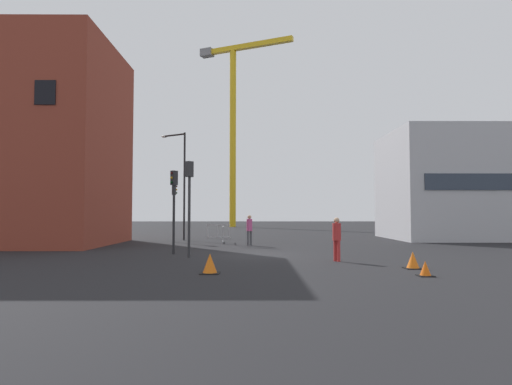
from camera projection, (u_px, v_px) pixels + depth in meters
The scene contains 15 objects.
ground at pixel (257, 255), 20.27m from camera, with size 160.00×160.00×0.00m, color black.
brick_building at pixel (28, 145), 27.06m from camera, with size 10.64×9.04×12.47m.
office_block at pixel (468, 185), 33.00m from camera, with size 11.93×8.50×8.12m.
construction_crane at pixel (234, 111), 61.84m from camera, with size 13.39×6.60×26.17m.
streetlamp_tall at pixel (181, 176), 31.59m from camera, with size 1.98×1.19×7.83m.
traffic_light_corner at pixel (189, 193), 19.30m from camera, with size 0.36×0.38×4.28m.
traffic_light_far at pixel (174, 203), 29.32m from camera, with size 0.39×0.29×3.90m.
traffic_light_crosswalk at pixel (174, 198), 20.91m from camera, with size 0.36×0.38×4.01m.
pedestrian_walking at pixel (249, 228), 26.27m from camera, with size 0.34×0.34×1.84m.
pedestrian_waiting at pixel (337, 236), 17.68m from camera, with size 0.34×0.34×1.78m.
safety_barrier_right_run at pixel (218, 231), 33.15m from camera, with size 1.83×0.29×1.08m.
safety_barrier_left_run at pixel (223, 234), 28.67m from camera, with size 0.21×2.08×1.08m.
traffic_cone_striped at pixel (413, 261), 15.34m from camera, with size 0.59×0.59×0.60m.
traffic_cone_on_verge at pixel (210, 264), 14.11m from camera, with size 0.64×0.64×0.65m.
traffic_cone_by_barrier at pixel (425, 269), 13.50m from camera, with size 0.47×0.47×0.48m.
Camera 1 is at (-0.20, -20.38, 1.98)m, focal length 30.41 mm.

